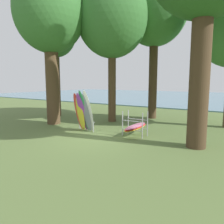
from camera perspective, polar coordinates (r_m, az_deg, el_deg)
ground_plane at (r=10.61m, az=-5.33°, el=-7.02°), size 80.00×80.00×0.00m
lake_water at (r=39.85m, az=23.65°, el=3.48°), size 80.00×36.00×0.10m
tree_foreground_left at (r=15.11m, az=-15.83°, el=23.28°), size 4.35×4.35×9.46m
tree_mid_behind at (r=15.47m, az=0.01°, el=23.44°), size 4.65×4.65×9.59m
tree_far_right_back at (r=17.25m, az=11.03°, el=24.88°), size 4.70×4.70×10.58m
tree_deep_back at (r=18.33m, az=-14.46°, el=18.81°), size 3.13×3.13×8.18m
leaning_board_pile at (r=12.10m, az=-7.42°, el=-0.06°), size 1.42×0.84×2.29m
board_storage_rack at (r=11.15m, az=6.10°, el=-3.81°), size 1.15×2.12×1.25m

